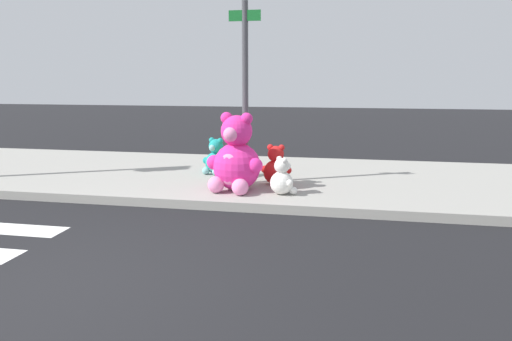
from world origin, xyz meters
TOP-DOWN VIEW (x-y plane):
  - ground_plane at (0.00, 0.00)m, footprint 60.00×60.00m
  - sidewalk at (0.00, 5.20)m, footprint 28.00×4.40m
  - sign_pole at (1.00, 4.40)m, footprint 0.56×0.11m
  - plush_pink_large at (0.96, 3.81)m, footprint 1.01×0.94m
  - plush_red at (1.56, 4.41)m, footprint 0.56×0.49m
  - plush_white at (1.78, 3.69)m, footprint 0.45×0.44m
  - plush_teal at (0.23, 5.11)m, footprint 0.54×0.52m
  - plush_lime at (0.73, 4.91)m, footprint 0.48×0.48m

SIDE VIEW (x-z plane):
  - ground_plane at x=0.00m, z-range 0.00..0.00m
  - sidewalk at x=0.00m, z-range 0.00..0.15m
  - plush_white at x=1.78m, z-range 0.09..0.72m
  - plush_lime at x=0.73m, z-range 0.08..0.75m
  - plush_teal at x=0.23m, z-range 0.08..0.81m
  - plush_red at x=1.56m, z-range 0.08..0.81m
  - plush_pink_large at x=0.96m, z-range 0.02..1.35m
  - sign_pole at x=1.00m, z-range 0.25..3.45m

